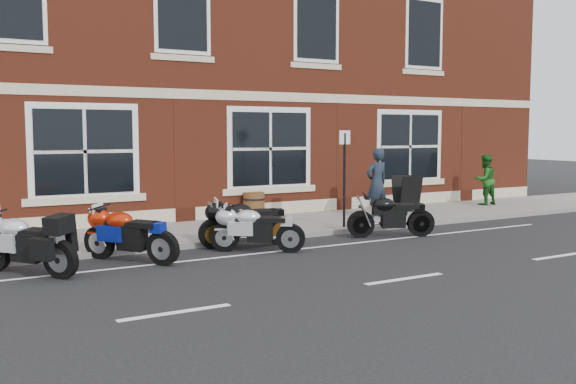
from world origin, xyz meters
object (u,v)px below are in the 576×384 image
object	(u,v)px
parking_sign	(344,172)
moto_sport_black	(245,222)
moto_touring_silver	(24,241)
pedestrian_right	(485,180)
a_board_sign	(407,194)
barrel_planter	(254,205)
pedestrian_left	(377,183)
moto_sport_silver	(256,227)
moto_naked_black	(389,214)
moto_sport_red	(129,233)

from	to	relation	value
parking_sign	moto_sport_black	bearing A→B (deg)	-174.45
moto_touring_silver	pedestrian_right	size ratio (longest dim) A/B	1.14
a_board_sign	parking_sign	size ratio (longest dim) A/B	0.45
pedestrian_right	barrel_planter	world-z (taller)	pedestrian_right
pedestrian_left	pedestrian_right	bearing A→B (deg)	-176.09
moto_touring_silver	moto_sport_silver	xyz separation A→B (m)	(4.37, -0.15, -0.08)
moto_touring_silver	pedestrian_left	world-z (taller)	pedestrian_left
pedestrian_left	parking_sign	size ratio (longest dim) A/B	0.80
a_board_sign	barrel_planter	xyz separation A→B (m)	(-4.43, 1.09, -0.18)
moto_naked_black	barrel_planter	bearing A→B (deg)	45.36
moto_sport_red	moto_sport_black	distance (m)	2.59
moto_touring_silver	pedestrian_right	bearing A→B (deg)	-25.47
parking_sign	moto_touring_silver	bearing A→B (deg)	-177.93
moto_touring_silver	moto_sport_black	size ratio (longest dim) A/B	0.87
moto_sport_black	a_board_sign	size ratio (longest dim) A/B	1.98
moto_sport_silver	a_board_sign	distance (m)	6.97
parking_sign	pedestrian_right	bearing A→B (deg)	7.88
parking_sign	pedestrian_left	bearing A→B (deg)	23.87
moto_touring_silver	a_board_sign	size ratio (longest dim) A/B	1.73
moto_sport_red	parking_sign	size ratio (longest dim) A/B	0.77
moto_naked_black	pedestrian_right	bearing A→B (deg)	-42.40
moto_sport_red	barrel_planter	xyz separation A→B (m)	(4.45, 3.62, -0.09)
pedestrian_left	pedestrian_right	size ratio (longest dim) A/B	1.17
pedestrian_left	parking_sign	distance (m)	2.13
pedestrian_right	parking_sign	size ratio (longest dim) A/B	0.68
moto_sport_black	a_board_sign	world-z (taller)	a_board_sign
moto_touring_silver	pedestrian_right	distance (m)	14.29
moto_sport_silver	moto_sport_black	bearing A→B (deg)	29.44
pedestrian_left	moto_sport_red	bearing A→B (deg)	11.80
moto_touring_silver	moto_sport_red	size ratio (longest dim) A/B	1.01
barrel_planter	parking_sign	distance (m)	3.06
moto_sport_red	pedestrian_left	size ratio (longest dim) A/B	0.97
pedestrian_left	a_board_sign	bearing A→B (deg)	-164.43
moto_naked_black	pedestrian_left	bearing A→B (deg)	-8.61
pedestrian_right	a_board_sign	bearing A→B (deg)	4.28
pedestrian_right	moto_touring_silver	bearing A→B (deg)	13.69
moto_touring_silver	moto_naked_black	bearing A→B (deg)	-37.04
a_board_sign	moto_sport_red	bearing A→B (deg)	-151.87
moto_sport_red	moto_sport_silver	bearing A→B (deg)	-42.02
a_board_sign	parking_sign	world-z (taller)	parking_sign
a_board_sign	barrel_planter	bearing A→B (deg)	178.41
pedestrian_left	pedestrian_right	xyz separation A→B (m)	(4.78, 0.62, -0.14)
parking_sign	a_board_sign	bearing A→B (deg)	19.05
moto_naked_black	barrel_planter	size ratio (longest dim) A/B	2.85
moto_touring_silver	moto_sport_silver	bearing A→B (deg)	-38.67
a_board_sign	barrel_planter	world-z (taller)	a_board_sign
moto_sport_black	pedestrian_right	world-z (taller)	pedestrian_right
moto_sport_silver	pedestrian_left	world-z (taller)	pedestrian_left
moto_sport_black	moto_sport_red	bearing A→B (deg)	108.34
moto_sport_black	pedestrian_right	size ratio (longest dim) A/B	1.30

